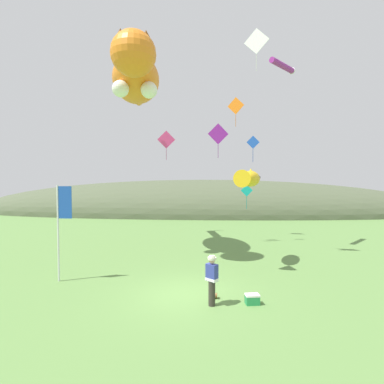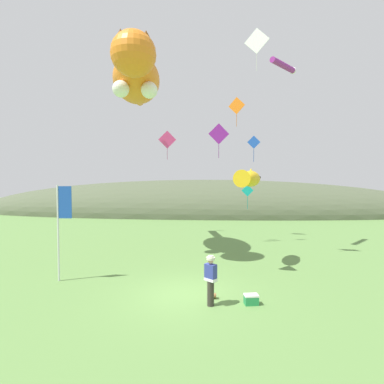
% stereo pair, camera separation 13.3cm
% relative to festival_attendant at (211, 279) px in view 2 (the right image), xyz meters
% --- Properties ---
extents(ground_plane, '(120.00, 120.00, 0.00)m').
position_rel_festival_attendant_xyz_m(ground_plane, '(-0.99, 0.94, -0.95)').
color(ground_plane, '#5B8442').
extents(distant_hill_ridge, '(63.40, 15.53, 8.91)m').
position_rel_festival_attendant_xyz_m(distant_hill_ridge, '(-2.43, 29.80, -0.95)').
color(distant_hill_ridge, '#4C563D').
rests_on(distant_hill_ridge, ground).
extents(festival_attendant, '(0.49, 0.47, 1.77)m').
position_rel_festival_attendant_xyz_m(festival_attendant, '(0.00, 0.00, 0.00)').
color(festival_attendant, '#332D28').
rests_on(festival_attendant, ground).
extents(kite_spool, '(0.13, 0.23, 0.23)m').
position_rel_festival_attendant_xyz_m(kite_spool, '(0.14, 0.64, -0.84)').
color(kite_spool, olive).
rests_on(kite_spool, ground).
extents(picnic_cooler, '(0.53, 0.40, 0.36)m').
position_rel_festival_attendant_xyz_m(picnic_cooler, '(1.44, 0.20, -0.77)').
color(picnic_cooler, '#268C4C').
rests_on(picnic_cooler, ground).
extents(festival_banner_pole, '(0.66, 0.08, 4.21)m').
position_rel_festival_attendant_xyz_m(festival_banner_pole, '(-6.50, 2.16, 1.81)').
color(festival_banner_pole, silver).
rests_on(festival_banner_pole, ground).
extents(kite_giant_cat, '(3.78, 9.70, 2.98)m').
position_rel_festival_attendant_xyz_m(kite_giant_cat, '(-4.38, 6.99, 9.46)').
color(kite_giant_cat, orange).
extents(kite_fish_windsock, '(1.83, 3.21, 0.96)m').
position_rel_festival_attendant_xyz_m(kite_fish_windsock, '(1.92, 4.93, 3.54)').
color(kite_fish_windsock, gold).
extents(kite_tube_streamer, '(2.03, 2.21, 0.44)m').
position_rel_festival_attendant_xyz_m(kite_tube_streamer, '(4.46, 8.88, 10.61)').
color(kite_tube_streamer, '#8C268C').
extents(kite_diamond_blue, '(0.90, 0.03, 1.80)m').
position_rel_festival_attendant_xyz_m(kite_diamond_blue, '(2.90, 10.50, 6.04)').
color(kite_diamond_blue, blue).
extents(kite_diamond_white, '(1.28, 0.51, 2.26)m').
position_rel_festival_attendant_xyz_m(kite_diamond_white, '(2.41, 6.12, 10.90)').
color(kite_diamond_white, white).
extents(kite_diamond_pink, '(1.43, 0.28, 2.35)m').
position_rel_festival_attendant_xyz_m(kite_diamond_pink, '(-3.59, 13.81, 6.73)').
color(kite_diamond_pink, '#E53F8C').
extents(kite_diamond_orange, '(1.19, 0.50, 2.18)m').
position_rel_festival_attendant_xyz_m(kite_diamond_orange, '(1.85, 12.15, 8.96)').
color(kite_diamond_orange, orange).
extents(kite_diamond_teal, '(0.86, 0.14, 1.77)m').
position_rel_festival_attendant_xyz_m(kite_diamond_teal, '(2.56, 11.06, 2.70)').
color(kite_diamond_teal, '#19BFBF').
extents(kite_diamond_violet, '(1.39, 0.22, 2.30)m').
position_rel_festival_attendant_xyz_m(kite_diamond_violet, '(0.49, 9.76, 6.53)').
color(kite_diamond_violet, purple).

